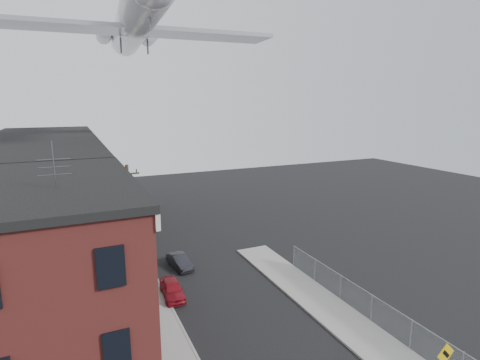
% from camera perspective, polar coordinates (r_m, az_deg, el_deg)
% --- Properties ---
extents(sidewalk_left, '(3.00, 62.00, 0.12)m').
position_cam_1_polar(sidewalk_left, '(37.71, -17.22, -9.92)').
color(sidewalk_left, gray).
rests_on(sidewalk_left, ground).
extents(sidewalk_right, '(3.00, 26.00, 0.12)m').
position_cam_1_polar(sidewalk_right, '(26.31, 15.17, -19.73)').
color(sidewalk_right, gray).
rests_on(sidewalk_right, ground).
extents(curb_left, '(0.15, 62.00, 0.14)m').
position_cam_1_polar(curb_left, '(37.88, -15.01, -9.67)').
color(curb_left, gray).
rests_on(curb_left, ground).
extents(curb_right, '(0.15, 26.00, 0.14)m').
position_cam_1_polar(curb_right, '(25.51, 12.48, -20.64)').
color(curb_right, gray).
rests_on(curb_right, ground).
extents(corner_building, '(10.31, 12.30, 12.15)m').
position_cam_1_polar(corner_building, '(20.03, -30.61, -14.93)').
color(corner_building, '#3B1513').
rests_on(corner_building, ground).
extents(row_house_a, '(11.98, 7.00, 10.30)m').
position_cam_1_polar(row_house_a, '(28.87, -28.69, -6.86)').
color(row_house_a, slate).
rests_on(row_house_a, ground).
extents(row_house_b, '(11.98, 7.00, 10.30)m').
position_cam_1_polar(row_house_b, '(35.60, -27.97, -3.48)').
color(row_house_b, '#72685A').
rests_on(row_house_b, ground).
extents(row_house_c, '(11.98, 7.00, 10.30)m').
position_cam_1_polar(row_house_c, '(42.42, -27.48, -1.19)').
color(row_house_c, slate).
rests_on(row_house_c, ground).
extents(row_house_d, '(11.98, 7.00, 10.30)m').
position_cam_1_polar(row_house_d, '(49.29, -27.12, 0.47)').
color(row_house_d, '#72685A').
rests_on(row_house_d, ground).
extents(row_house_e, '(11.98, 7.00, 10.30)m').
position_cam_1_polar(row_house_e, '(56.19, -26.86, 1.72)').
color(row_house_e, slate).
rests_on(row_house_e, ground).
extents(chainlink_fence, '(0.06, 18.06, 1.90)m').
position_cam_1_polar(chainlink_fence, '(26.11, 19.42, -17.89)').
color(chainlink_fence, gray).
rests_on(chainlink_fence, ground).
extents(utility_pole, '(1.80, 0.26, 9.00)m').
position_cam_1_polar(utility_pole, '(30.56, -16.42, -5.80)').
color(utility_pole, black).
rests_on(utility_pole, ground).
extents(street_tree, '(3.22, 3.20, 5.20)m').
position_cam_1_polar(street_tree, '(40.42, -17.92, -3.46)').
color(street_tree, black).
rests_on(street_tree, ground).
extents(car_near, '(1.60, 3.59, 1.20)m').
position_cam_1_polar(car_near, '(28.14, -10.29, -16.03)').
color(car_near, maroon).
rests_on(car_near, ground).
extents(car_mid, '(1.64, 3.53, 1.12)m').
position_cam_1_polar(car_mid, '(32.50, -9.16, -12.14)').
color(car_mid, black).
rests_on(car_mid, ground).
extents(car_far, '(1.93, 4.32, 1.23)m').
position_cam_1_polar(car_far, '(46.22, -14.14, -5.02)').
color(car_far, slate).
rests_on(car_far, ground).
extents(airplane, '(25.78, 29.44, 8.51)m').
position_cam_1_polar(airplane, '(40.40, -15.91, 22.06)').
color(airplane, white).
rests_on(airplane, ground).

